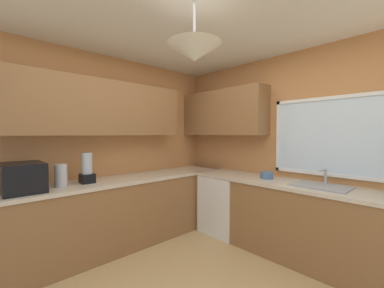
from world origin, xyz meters
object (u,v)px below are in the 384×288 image
object	(u,v)px
sink_assembly	(321,186)
bowl	(267,175)
kettle	(61,176)
microwave	(22,177)
blender_appliance	(87,169)
dishwasher	(226,204)

from	to	relation	value
sink_assembly	bowl	bearing A→B (deg)	-179.41
kettle	microwave	bearing A→B (deg)	-93.32
kettle	sink_assembly	xyz separation A→B (m)	(1.94, 2.10, -0.11)
bowl	blender_appliance	bearing A→B (deg)	-126.03
microwave	sink_assembly	distance (m)	3.13
bowl	kettle	bearing A→B (deg)	-121.73
dishwasher	kettle	bearing A→B (deg)	-107.27
microwave	bowl	bearing A→B (deg)	61.67
bowl	blender_appliance	xyz separation A→B (m)	(-1.31, -1.80, 0.12)
kettle	bowl	size ratio (longest dim) A/B	1.56
kettle	blender_appliance	world-z (taller)	blender_appliance
sink_assembly	bowl	distance (m)	0.65
dishwasher	sink_assembly	size ratio (longest dim) A/B	1.46
blender_appliance	kettle	bearing A→B (deg)	-85.99
dishwasher	sink_assembly	world-z (taller)	sink_assembly
kettle	bowl	world-z (taller)	kettle
kettle	sink_assembly	bearing A→B (deg)	47.15
kettle	blender_appliance	bearing A→B (deg)	94.01
dishwasher	bowl	bearing A→B (deg)	2.64
sink_assembly	bowl	world-z (taller)	sink_assembly
microwave	blender_appliance	size ratio (longest dim) A/B	1.33
dishwasher	bowl	world-z (taller)	bowl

